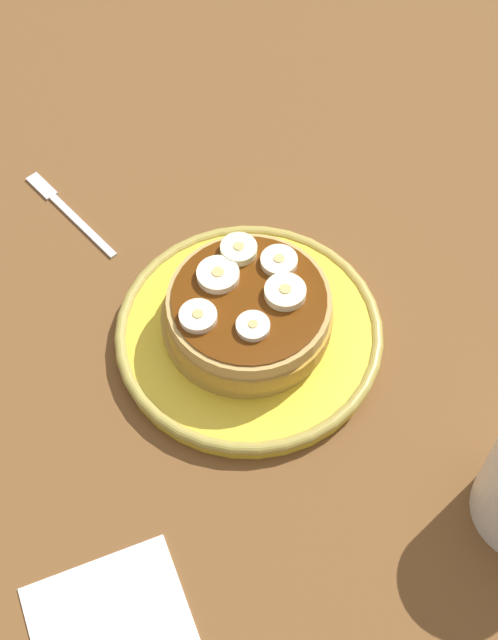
% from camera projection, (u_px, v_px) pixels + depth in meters
% --- Properties ---
extents(ground_plane, '(1.40, 1.40, 0.03)m').
position_uv_depth(ground_plane, '(249.00, 349.00, 0.77)').
color(ground_plane, brown).
extents(plate, '(0.22, 0.22, 0.02)m').
position_uv_depth(plate, '(249.00, 334.00, 0.75)').
color(plate, yellow).
rests_on(plate, ground_plane).
extents(pancake_stack, '(0.15, 0.14, 0.05)m').
position_uv_depth(pancake_stack, '(253.00, 313.00, 0.73)').
color(pancake_stack, '#B28B3A').
rests_on(pancake_stack, plate).
extents(banana_slice_0, '(0.03, 0.03, 0.01)m').
position_uv_depth(banana_slice_0, '(285.00, 292.00, 0.71)').
color(banana_slice_0, '#F4E8B9').
rests_on(banana_slice_0, pancake_stack).
extents(banana_slice_1, '(0.03, 0.03, 0.01)m').
position_uv_depth(banana_slice_1, '(218.00, 275.00, 0.72)').
color(banana_slice_1, '#F6E7C2').
rests_on(banana_slice_1, pancake_stack).
extents(banana_slice_2, '(0.03, 0.03, 0.01)m').
position_uv_depth(banana_slice_2, '(253.00, 327.00, 0.69)').
color(banana_slice_2, '#F0E2C5').
rests_on(banana_slice_2, pancake_stack).
extents(banana_slice_3, '(0.03, 0.03, 0.01)m').
position_uv_depth(banana_slice_3, '(198.00, 317.00, 0.70)').
color(banana_slice_3, '#F2E3C2').
rests_on(banana_slice_3, pancake_stack).
extents(banana_slice_4, '(0.03, 0.03, 0.01)m').
position_uv_depth(banana_slice_4, '(239.00, 250.00, 0.73)').
color(banana_slice_4, '#F0F0B6').
rests_on(banana_slice_4, pancake_stack).
extents(banana_slice_5, '(0.03, 0.03, 0.01)m').
position_uv_depth(banana_slice_5, '(279.00, 261.00, 0.73)').
color(banana_slice_5, beige).
rests_on(banana_slice_5, pancake_stack).
extents(napkin, '(0.12, 0.12, 0.00)m').
position_uv_depth(napkin, '(113.00, 633.00, 0.63)').
color(napkin, white).
rests_on(napkin, ground_plane).
extents(fork, '(0.13, 0.05, 0.01)m').
position_uv_depth(fork, '(66.00, 209.00, 0.84)').
color(fork, silver).
rests_on(fork, ground_plane).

